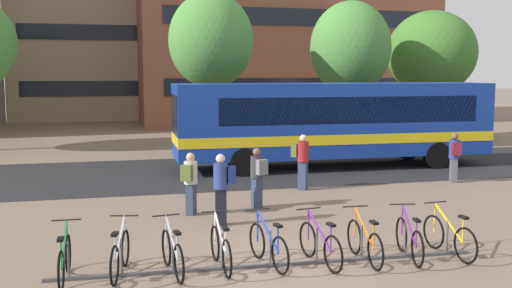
# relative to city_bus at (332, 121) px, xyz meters

# --- Properties ---
(ground) EXTENTS (200.00, 200.00, 0.00)m
(ground) POSITION_rel_city_bus_xyz_m (-5.12, -10.73, -1.78)
(ground) COLOR #7A6656
(bus_lane_asphalt) EXTENTS (80.00, 7.20, 0.01)m
(bus_lane_asphalt) POSITION_rel_city_bus_xyz_m (-5.12, -0.00, -1.77)
(bus_lane_asphalt) COLOR #232326
(bus_lane_asphalt) RESTS_ON ground
(city_bus) EXTENTS (12.06, 2.72, 3.20)m
(city_bus) POSITION_rel_city_bus_xyz_m (0.00, 0.00, 0.00)
(city_bus) COLOR #14389E
(city_bus) RESTS_ON ground
(bike_rack) EXTENTS (8.15, 0.36, 0.70)m
(bike_rack) POSITION_rel_city_bus_xyz_m (-5.27, -10.64, -1.68)
(bike_rack) COLOR #47474C
(bike_rack) RESTS_ON ground
(parked_bicycle_green_0) EXTENTS (0.52, 1.72, 0.99)m
(parked_bicycle_green_0) POSITION_rel_city_bus_xyz_m (-8.95, -10.56, -1.39)
(parked_bicycle_green_0) COLOR black
(parked_bicycle_green_0) RESTS_ON ground
(parked_bicycle_silver_1) EXTENTS (0.55, 1.70, 0.99)m
(parked_bicycle_silver_1) POSITION_rel_city_bus_xyz_m (-8.01, -10.47, -1.39)
(parked_bicycle_silver_1) COLOR black
(parked_bicycle_silver_1) RESTS_ON ground
(parked_bicycle_silver_2) EXTENTS (0.52, 1.72, 0.99)m
(parked_bicycle_silver_2) POSITION_rel_city_bus_xyz_m (-7.09, -10.62, -1.39)
(parked_bicycle_silver_2) COLOR black
(parked_bicycle_silver_2) RESTS_ON ground
(parked_bicycle_white_3) EXTENTS (0.52, 1.72, 0.99)m
(parked_bicycle_white_3) POSITION_rel_city_bus_xyz_m (-6.19, -10.55, -1.39)
(parked_bicycle_white_3) COLOR black
(parked_bicycle_white_3) RESTS_ON ground
(parked_bicycle_blue_4) EXTENTS (0.52, 1.70, 0.99)m
(parked_bicycle_blue_4) POSITION_rel_city_bus_xyz_m (-5.29, -10.58, -1.39)
(parked_bicycle_blue_4) COLOR black
(parked_bicycle_blue_4) RESTS_ON ground
(parked_bicycle_purple_5) EXTENTS (0.52, 1.71, 0.99)m
(parked_bicycle_purple_5) POSITION_rel_city_bus_xyz_m (-4.32, -10.74, -1.39)
(parked_bicycle_purple_5) COLOR black
(parked_bicycle_purple_5) RESTS_ON ground
(parked_bicycle_orange_6) EXTENTS (0.52, 1.72, 0.99)m
(parked_bicycle_orange_6) POSITION_rel_city_bus_xyz_m (-3.43, -10.78, -1.39)
(parked_bicycle_orange_6) COLOR black
(parked_bicycle_orange_6) RESTS_ON ground
(parked_bicycle_purple_7) EXTENTS (0.53, 1.70, 0.99)m
(parked_bicycle_purple_7) POSITION_rel_city_bus_xyz_m (-2.51, -10.82, -1.39)
(parked_bicycle_purple_7) COLOR black
(parked_bicycle_purple_7) RESTS_ON ground
(parked_bicycle_yellow_8) EXTENTS (0.52, 1.72, 0.99)m
(parked_bicycle_yellow_8) POSITION_rel_city_bus_xyz_m (-1.64, -10.82, -1.39)
(parked_bicycle_yellow_8) COLOR black
(parked_bicycle_yellow_8) RESTS_ON ground
(commuter_grey_pack_0) EXTENTS (0.46, 0.59, 1.62)m
(commuter_grey_pack_0) POSITION_rel_city_bus_xyz_m (-4.35, -5.91, -0.84)
(commuter_grey_pack_0) COLOR #2D3851
(commuter_grey_pack_0) RESTS_ON ground
(commuter_olive_pack_1) EXTENTS (0.60, 0.57, 1.72)m
(commuter_olive_pack_1) POSITION_rel_city_bus_xyz_m (-2.45, -3.87, -0.78)
(commuter_olive_pack_1) COLOR #2D3851
(commuter_olive_pack_1) RESTS_ON ground
(commuter_maroon_pack_2) EXTENTS (0.45, 0.59, 1.64)m
(commuter_maroon_pack_2) POSITION_rel_city_bus_xyz_m (2.79, -3.92, -0.83)
(commuter_maroon_pack_2) COLOR #565660
(commuter_maroon_pack_2) RESTS_ON ground
(commuter_olive_pack_3) EXTENTS (0.53, 0.61, 1.60)m
(commuter_olive_pack_3) POSITION_rel_city_bus_xyz_m (-6.21, -6.29, -0.85)
(commuter_olive_pack_3) COLOR #2D3851
(commuter_olive_pack_3) RESTS_ON ground
(commuter_navy_pack_4) EXTENTS (0.55, 0.38, 1.71)m
(commuter_navy_pack_4) POSITION_rel_city_bus_xyz_m (-5.59, -7.45, -0.78)
(commuter_navy_pack_4) COLOR black
(commuter_navy_pack_4) RESTS_ON ground
(street_tree_1) EXTENTS (3.68, 3.68, 7.05)m
(street_tree_1) POSITION_rel_city_bus_xyz_m (-3.85, 4.64, 3.18)
(street_tree_1) COLOR brown
(street_tree_1) RESTS_ON ground
(street_tree_2) EXTENTS (4.59, 4.59, 6.76)m
(street_tree_2) POSITION_rel_city_bus_xyz_m (8.10, 6.92, 2.81)
(street_tree_2) COLOR brown
(street_tree_2) RESTS_ON ground
(street_tree_3) EXTENTS (3.77, 3.77, 6.90)m
(street_tree_3) POSITION_rel_city_bus_xyz_m (2.81, 5.07, 2.95)
(street_tree_3) COLOR brown
(street_tree_3) RESTS_ON ground
(building_right_wing) EXTENTS (20.28, 13.40, 17.71)m
(building_right_wing) POSITION_rel_city_bus_xyz_m (3.93, 22.34, 7.08)
(building_right_wing) COLOR brown
(building_right_wing) RESTS_ON ground
(building_centre_block) EXTENTS (15.31, 12.18, 16.05)m
(building_centre_block) POSITION_rel_city_bus_xyz_m (-7.73, 29.47, 6.25)
(building_centre_block) COLOR tan
(building_centre_block) RESTS_ON ground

